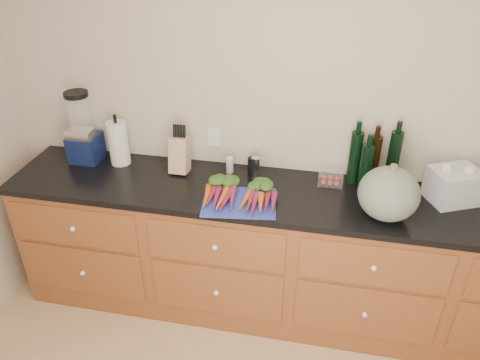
% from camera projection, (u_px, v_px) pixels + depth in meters
% --- Properties ---
extents(wall_back, '(4.10, 0.05, 2.60)m').
position_uv_depth(wall_back, '(308.00, 118.00, 2.88)').
color(wall_back, beige).
rests_on(wall_back, ground).
extents(cabinets, '(3.60, 0.64, 0.90)m').
position_uv_depth(cabinets, '(295.00, 258.00, 3.04)').
color(cabinets, brown).
rests_on(cabinets, ground).
extents(countertop, '(3.64, 0.62, 0.04)m').
position_uv_depth(countertop, '(299.00, 197.00, 2.81)').
color(countertop, black).
rests_on(countertop, cabinets).
extents(cutting_board, '(0.46, 0.37, 0.01)m').
position_uv_depth(cutting_board, '(239.00, 202.00, 2.72)').
color(cutting_board, '#2B3AA7').
rests_on(cutting_board, countertop).
extents(carrots, '(0.43, 0.32, 0.06)m').
position_uv_depth(carrots, '(241.00, 194.00, 2.73)').
color(carrots, '#E6581B').
rests_on(carrots, cutting_board).
extents(squash, '(0.33, 0.33, 0.30)m').
position_uv_depth(squash, '(389.00, 194.00, 2.53)').
color(squash, '#566756').
rests_on(squash, countertop).
extents(blender_appliance, '(0.19, 0.19, 0.48)m').
position_uv_depth(blender_appliance, '(83.00, 131.00, 3.07)').
color(blender_appliance, '#0E1942').
rests_on(blender_appliance, countertop).
extents(paper_towel, '(0.13, 0.13, 0.29)m').
position_uv_depth(paper_towel, '(118.00, 143.00, 3.06)').
color(paper_towel, silver).
rests_on(paper_towel, countertop).
extents(knife_block, '(0.12, 0.12, 0.23)m').
position_uv_depth(knife_block, '(180.00, 155.00, 2.99)').
color(knife_block, tan).
rests_on(knife_block, countertop).
extents(grinder_salt, '(0.05, 0.05, 0.10)m').
position_uv_depth(grinder_salt, '(230.00, 165.00, 3.00)').
color(grinder_salt, silver).
rests_on(grinder_salt, countertop).
extents(grinder_pepper, '(0.05, 0.05, 0.12)m').
position_uv_depth(grinder_pepper, '(251.00, 166.00, 2.97)').
color(grinder_pepper, black).
rests_on(grinder_pepper, countertop).
extents(canister_chrome, '(0.05, 0.05, 0.12)m').
position_uv_depth(canister_chrome, '(256.00, 166.00, 2.97)').
color(canister_chrome, silver).
rests_on(canister_chrome, countertop).
extents(tomato_box, '(0.15, 0.12, 0.07)m').
position_uv_depth(tomato_box, '(330.00, 178.00, 2.89)').
color(tomato_box, white).
rests_on(tomato_box, countertop).
extents(bottles, '(0.30, 0.15, 0.36)m').
position_uv_depth(bottles, '(372.00, 161.00, 2.82)').
color(bottles, black).
rests_on(bottles, countertop).
extents(grocery_bag, '(0.33, 0.31, 0.20)m').
position_uv_depth(grocery_bag, '(454.00, 186.00, 2.70)').
color(grocery_bag, silver).
rests_on(grocery_bag, countertop).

